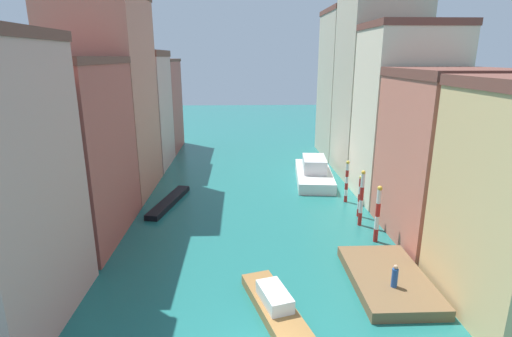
{
  "coord_description": "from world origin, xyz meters",
  "views": [
    {
      "loc": [
        -1.11,
        -14.97,
        13.66
      ],
      "look_at": [
        0.53,
        27.76,
        1.5
      ],
      "focal_mm": 27.58,
      "sensor_mm": 36.0,
      "label": 1
    }
  ],
  "objects_px": {
    "mooring_pole_2": "(359,196)",
    "motorboat_0": "(274,304)",
    "waterfront_dock": "(388,279)",
    "person_on_dock": "(395,277)",
    "mooring_pole_1": "(361,198)",
    "vaporetto_white": "(314,173)",
    "mooring_pole_3": "(347,181)",
    "gondola_black": "(169,202)",
    "mooring_pole_0": "(378,213)"
  },
  "relations": [
    {
      "from": "mooring_pole_1",
      "to": "mooring_pole_3",
      "type": "xyz_separation_m",
      "value": [
        0.24,
        5.53,
        -0.32
      ]
    },
    {
      "from": "waterfront_dock",
      "to": "mooring_pole_3",
      "type": "relative_size",
      "value": 1.83
    },
    {
      "from": "mooring_pole_2",
      "to": "vaporetto_white",
      "type": "distance_m",
      "value": 10.85
    },
    {
      "from": "mooring_pole_0",
      "to": "gondola_black",
      "type": "xyz_separation_m",
      "value": [
        -17.23,
        8.62,
        -2.05
      ]
    },
    {
      "from": "mooring_pole_3",
      "to": "vaporetto_white",
      "type": "distance_m",
      "value": 7.32
    },
    {
      "from": "mooring_pole_1",
      "to": "gondola_black",
      "type": "distance_m",
      "value": 17.93
    },
    {
      "from": "person_on_dock",
      "to": "mooring_pole_1",
      "type": "xyz_separation_m",
      "value": [
        1.03,
        10.26,
        1.12
      ]
    },
    {
      "from": "waterfront_dock",
      "to": "mooring_pole_2",
      "type": "distance_m",
      "value": 10.98
    },
    {
      "from": "motorboat_0",
      "to": "waterfront_dock",
      "type": "bearing_deg",
      "value": 19.44
    },
    {
      "from": "person_on_dock",
      "to": "mooring_pole_2",
      "type": "relative_size",
      "value": 0.38
    },
    {
      "from": "mooring_pole_3",
      "to": "waterfront_dock",
      "type": "bearing_deg",
      "value": -94.31
    },
    {
      "from": "mooring_pole_1",
      "to": "gondola_black",
      "type": "relative_size",
      "value": 0.57
    },
    {
      "from": "mooring_pole_2",
      "to": "mooring_pole_3",
      "type": "bearing_deg",
      "value": 93.07
    },
    {
      "from": "person_on_dock",
      "to": "vaporetto_white",
      "type": "xyz_separation_m",
      "value": [
        -0.6,
        22.77,
        -0.38
      ]
    },
    {
      "from": "mooring_pole_3",
      "to": "gondola_black",
      "type": "height_order",
      "value": "mooring_pole_3"
    },
    {
      "from": "mooring_pole_0",
      "to": "motorboat_0",
      "type": "relative_size",
      "value": 0.65
    },
    {
      "from": "vaporetto_white",
      "to": "mooring_pole_0",
      "type": "bearing_deg",
      "value": -82.83
    },
    {
      "from": "mooring_pole_3",
      "to": "motorboat_0",
      "type": "xyz_separation_m",
      "value": [
        -8.4,
        -17.0,
        -1.64
      ]
    },
    {
      "from": "person_on_dock",
      "to": "mooring_pole_2",
      "type": "height_order",
      "value": "mooring_pole_2"
    },
    {
      "from": "waterfront_dock",
      "to": "mooring_pole_1",
      "type": "bearing_deg",
      "value": 84.57
    },
    {
      "from": "mooring_pole_2",
      "to": "gondola_black",
      "type": "distance_m",
      "value": 17.8
    },
    {
      "from": "person_on_dock",
      "to": "gondola_black",
      "type": "relative_size",
      "value": 0.17
    },
    {
      "from": "waterfront_dock",
      "to": "vaporetto_white",
      "type": "distance_m",
      "value": 21.41
    },
    {
      "from": "mooring_pole_1",
      "to": "vaporetto_white",
      "type": "xyz_separation_m",
      "value": [
        -1.64,
        12.5,
        -1.51
      ]
    },
    {
      "from": "person_on_dock",
      "to": "mooring_pole_2",
      "type": "bearing_deg",
      "value": 83.12
    },
    {
      "from": "mooring_pole_2",
      "to": "vaporetto_white",
      "type": "height_order",
      "value": "mooring_pole_2"
    },
    {
      "from": "mooring_pole_1",
      "to": "mooring_pole_2",
      "type": "height_order",
      "value": "mooring_pole_1"
    },
    {
      "from": "mooring_pole_2",
      "to": "motorboat_0",
      "type": "bearing_deg",
      "value": -122.73
    },
    {
      "from": "motorboat_0",
      "to": "mooring_pole_0",
      "type": "bearing_deg",
      "value": 44.73
    },
    {
      "from": "gondola_black",
      "to": "motorboat_0",
      "type": "distance_m",
      "value": 19.14
    },
    {
      "from": "vaporetto_white",
      "to": "mooring_pole_3",
      "type": "bearing_deg",
      "value": -74.92
    },
    {
      "from": "mooring_pole_2",
      "to": "vaporetto_white",
      "type": "relative_size",
      "value": 0.35
    },
    {
      "from": "vaporetto_white",
      "to": "motorboat_0",
      "type": "height_order",
      "value": "vaporetto_white"
    },
    {
      "from": "person_on_dock",
      "to": "mooring_pole_0",
      "type": "distance_m",
      "value": 7.38
    },
    {
      "from": "mooring_pole_1",
      "to": "mooring_pole_2",
      "type": "xyz_separation_m",
      "value": [
        0.44,
        1.9,
        -0.54
      ]
    },
    {
      "from": "waterfront_dock",
      "to": "gondola_black",
      "type": "distance_m",
      "value": 21.6
    },
    {
      "from": "vaporetto_white",
      "to": "motorboat_0",
      "type": "relative_size",
      "value": 1.55
    },
    {
      "from": "mooring_pole_0",
      "to": "mooring_pole_2",
      "type": "relative_size",
      "value": 1.2
    },
    {
      "from": "person_on_dock",
      "to": "mooring_pole_0",
      "type": "bearing_deg",
      "value": 79.35
    },
    {
      "from": "person_on_dock",
      "to": "vaporetto_white",
      "type": "height_order",
      "value": "vaporetto_white"
    },
    {
      "from": "waterfront_dock",
      "to": "mooring_pole_0",
      "type": "bearing_deg",
      "value": 78.67
    },
    {
      "from": "gondola_black",
      "to": "mooring_pole_2",
      "type": "bearing_deg",
      "value": -11.89
    },
    {
      "from": "mooring_pole_1",
      "to": "motorboat_0",
      "type": "distance_m",
      "value": 14.21
    },
    {
      "from": "vaporetto_white",
      "to": "mooring_pole_2",
      "type": "bearing_deg",
      "value": -78.94
    },
    {
      "from": "mooring_pole_1",
      "to": "mooring_pole_3",
      "type": "relative_size",
      "value": 1.15
    },
    {
      "from": "waterfront_dock",
      "to": "mooring_pole_1",
      "type": "height_order",
      "value": "mooring_pole_1"
    },
    {
      "from": "mooring_pole_2",
      "to": "mooring_pole_3",
      "type": "distance_m",
      "value": 3.64
    },
    {
      "from": "person_on_dock",
      "to": "motorboat_0",
      "type": "xyz_separation_m",
      "value": [
        -7.13,
        -1.21,
        -0.84
      ]
    },
    {
      "from": "waterfront_dock",
      "to": "vaporetto_white",
      "type": "relative_size",
      "value": 0.71
    },
    {
      "from": "person_on_dock",
      "to": "mooring_pole_1",
      "type": "bearing_deg",
      "value": 84.26
    }
  ]
}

